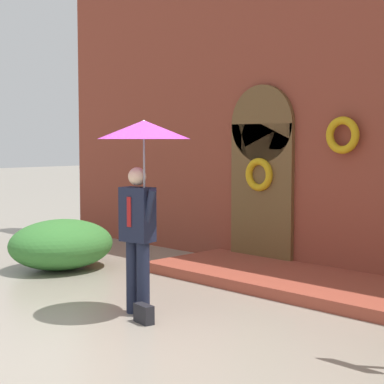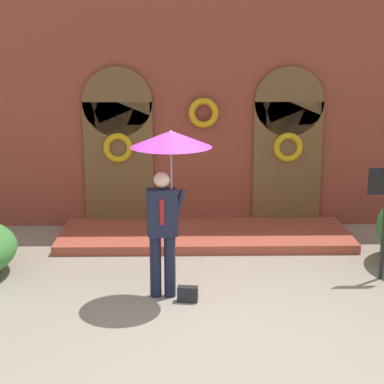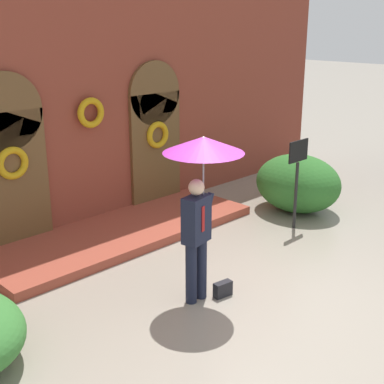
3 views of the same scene
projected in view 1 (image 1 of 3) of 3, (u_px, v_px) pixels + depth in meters
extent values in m
plane|color=gray|center=(147.00, 334.00, 7.05)|extent=(80.00, 80.00, 0.00)
cube|color=brown|center=(356.00, 96.00, 9.75)|extent=(14.00, 0.50, 5.60)
cube|color=brown|center=(261.00, 195.00, 10.82)|extent=(1.30, 0.08, 2.40)
cylinder|color=brown|center=(262.00, 124.00, 10.72)|extent=(1.30, 0.08, 1.30)
torus|color=#C69314|center=(259.00, 175.00, 10.74)|extent=(0.56, 0.12, 0.56)
torus|color=#C69314|center=(342.00, 135.00, 9.55)|extent=(0.56, 0.12, 0.56)
cube|color=#98402E|center=(309.00, 283.00, 9.17)|extent=(5.20, 1.80, 0.16)
cylinder|color=#191E33|center=(133.00, 277.00, 7.88)|extent=(0.16, 0.16, 0.90)
cylinder|color=#191E33|center=(143.00, 279.00, 7.74)|extent=(0.16, 0.16, 0.90)
cube|color=#191E33|center=(137.00, 214.00, 7.75)|extent=(0.44, 0.31, 0.66)
cube|color=#A51919|center=(129.00, 212.00, 7.65)|extent=(0.06, 0.02, 0.36)
sphere|color=beige|center=(137.00, 176.00, 7.71)|extent=(0.22, 0.22, 0.22)
cylinder|color=#191E33|center=(149.00, 208.00, 7.58)|extent=(0.22, 0.09, 0.46)
cylinder|color=gray|center=(144.00, 180.00, 7.62)|extent=(0.02, 0.02, 0.98)
cone|color=#992893|center=(144.00, 130.00, 7.57)|extent=(1.10, 1.10, 0.22)
cone|color=white|center=(144.00, 128.00, 7.57)|extent=(0.60, 0.61, 0.20)
cube|color=black|center=(144.00, 314.00, 7.45)|extent=(0.29, 0.16, 0.22)
ellipsoid|color=#387A33|center=(61.00, 244.00, 10.58)|extent=(1.52, 1.78, 0.82)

